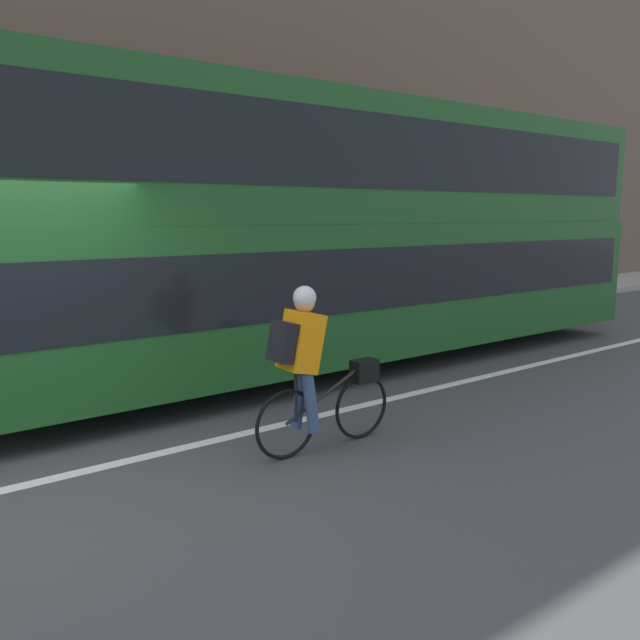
{
  "coord_description": "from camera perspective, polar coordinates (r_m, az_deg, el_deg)",
  "views": [
    {
      "loc": [
        -0.97,
        -5.19,
        2.21
      ],
      "look_at": [
        3.27,
        0.53,
        1.0
      ],
      "focal_mm": 35.0,
      "sensor_mm": 36.0,
      "label": 1
    }
  ],
  "objects": [
    {
      "name": "bus",
      "position": [
        9.2,
        2.21,
        8.68
      ],
      "size": [
        10.84,
        2.57,
        3.71
      ],
      "color": "black",
      "rests_on": "ground_plane"
    },
    {
      "name": "street_sign_post",
      "position": [
        11.29,
        -10.19,
        6.76
      ],
      "size": [
        0.36,
        0.09,
        2.75
      ],
      "color": "#59595B",
      "rests_on": "sidewalk_curb"
    },
    {
      "name": "ground_plane",
      "position": [
        5.73,
        -24.57,
        -13.98
      ],
      "size": [
        80.0,
        80.0,
        0.0
      ],
      "primitive_type": "plane",
      "color": "#424244"
    },
    {
      "name": "road_center_line",
      "position": [
        5.86,
        -24.9,
        -13.41
      ],
      "size": [
        50.0,
        0.14,
        0.01
      ],
      "primitive_type": "cube",
      "color": "silver",
      "rests_on": "ground_plane"
    },
    {
      "name": "cyclist_on_bike",
      "position": [
        5.75,
        -0.82,
        -3.99
      ],
      "size": [
        1.55,
        0.32,
        1.58
      ],
      "color": "black",
      "rests_on": "ground_plane"
    }
  ]
}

